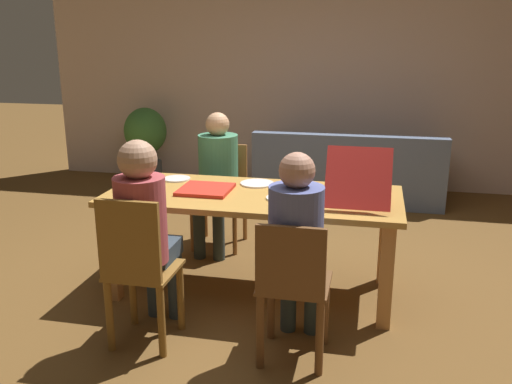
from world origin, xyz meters
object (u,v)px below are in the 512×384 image
object	(u,v)px
person_0	(145,224)
plate_2	(285,198)
person_1	(297,238)
person_2	(217,171)
chair_1	(293,288)
chair_2	(222,189)
plate_3	(257,183)
drinking_glass_1	(310,202)
couch	(348,175)
potted_plant	(146,139)
drinking_glass_0	(136,172)
plate_0	(177,179)
dining_table	(253,208)
plate_1	(148,187)
pizza_box_1	(206,189)
chair_0	(138,270)
pizza_box_0	(359,191)

from	to	relation	value
person_0	plate_2	distance (m)	0.98
person_1	person_2	distance (m)	1.75
chair_1	chair_2	world-z (taller)	chair_2
plate_3	drinking_glass_1	distance (m)	0.73
couch	potted_plant	distance (m)	2.55
person_2	drinking_glass_0	xyz separation A→B (m)	(-0.45, -0.64, 0.12)
chair_1	person_2	distance (m)	1.87
drinking_glass_0	potted_plant	xyz separation A→B (m)	(-1.05, 2.60, -0.25)
chair_2	plate_0	xyz separation A→B (m)	(-0.17, -0.65, 0.25)
chair_1	couch	world-z (taller)	chair_1
dining_table	chair_1	world-z (taller)	chair_1
plate_0	plate_3	size ratio (longest dim) A/B	0.83
person_1	plate_0	bearing A→B (deg)	137.46
person_2	plate_1	distance (m)	0.84
couch	pizza_box_1	bearing A→B (deg)	-109.29
dining_table	chair_2	bearing A→B (deg)	118.23
chair_0	plate_0	distance (m)	1.17
dining_table	plate_3	world-z (taller)	plate_3
pizza_box_1	plate_1	xyz separation A→B (m)	(-0.44, -0.01, -0.00)
plate_2	person_0	bearing A→B (deg)	-137.72
chair_2	person_2	xyz separation A→B (m)	(0.00, -0.15, 0.20)
dining_table	plate_1	world-z (taller)	plate_1
person_1	couch	size ratio (longest dim) A/B	0.58
person_1	plate_3	size ratio (longest dim) A/B	4.83
person_0	person_2	bearing A→B (deg)	90.00
pizza_box_1	plate_3	size ratio (longest dim) A/B	1.42
drinking_glass_1	potted_plant	size ratio (longest dim) A/B	0.12
chair_0	person_2	bearing A→B (deg)	90.00
person_2	drinking_glass_0	bearing A→B (deg)	-124.91
person_1	plate_3	distance (m)	1.08
dining_table	person_1	bearing A→B (deg)	-60.34
plate_0	plate_1	size ratio (longest dim) A/B	0.95
pizza_box_1	plate_0	bearing A→B (deg)	139.65
person_2	plate_0	size ratio (longest dim) A/B	5.69
person_2	drinking_glass_1	size ratio (longest dim) A/B	10.60
person_0	chair_1	xyz separation A→B (m)	(0.91, -0.11, -0.27)
person_0	couch	xyz separation A→B (m)	(1.03, 3.27, -0.45)
dining_table	person_2	size ratio (longest dim) A/B	1.73
plate_2	dining_table	bearing A→B (deg)	161.36
plate_3	drinking_glass_0	xyz separation A→B (m)	(-0.91, -0.12, 0.07)
chair_1	plate_1	xyz separation A→B (m)	(-1.20, 0.84, 0.29)
drinking_glass_1	potted_plant	distance (m)	3.89
pizza_box_0	plate_3	world-z (taller)	pizza_box_0
chair_0	chair_1	xyz separation A→B (m)	(0.91, 0.02, -0.04)
person_0	person_2	world-z (taller)	person_0
potted_plant	person_0	bearing A→B (deg)	-66.70
couch	person_0	bearing A→B (deg)	-107.55
drinking_glass_1	potted_plant	world-z (taller)	potted_plant
pizza_box_1	drinking_glass_0	distance (m)	0.61
person_2	plate_3	world-z (taller)	person_2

